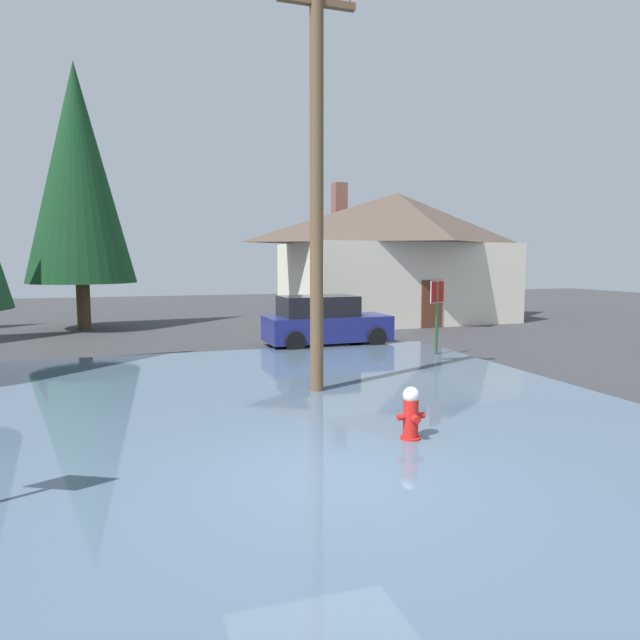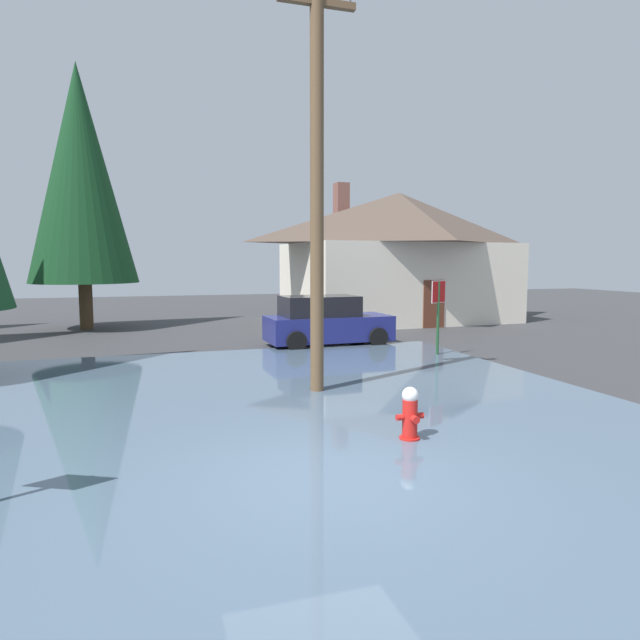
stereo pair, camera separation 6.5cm
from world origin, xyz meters
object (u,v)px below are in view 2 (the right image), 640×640
Objects in this scene: house at (398,255)px; parked_car at (326,322)px; fire_hydrant at (410,416)px; pine_tree_short_left at (80,174)px; stop_sign_far at (438,303)px; utility_pole at (317,181)px.

house reaches higher than parked_car.
pine_tree_short_left is at bearing 109.50° from fire_hydrant.
stop_sign_far is (4.31, 6.78, 1.13)m from fire_hydrant.
house is 8.87m from parked_car.
fire_hydrant is 18.17m from house.
utility_pole is 2.04× the size of parked_car.
house is (7.97, 12.80, -1.33)m from utility_pole.
pine_tree_short_left reaches higher than stop_sign_far.
stop_sign_far reaches higher than fire_hydrant.
utility_pole reaches higher than house.
fire_hydrant is at bearing -122.42° from stop_sign_far.
pine_tree_short_left is (-7.97, 7.24, 5.45)m from parked_car.
utility_pole reaches higher than stop_sign_far.
house is at bearing -3.41° from pine_tree_short_left.
pine_tree_short_left is (-13.64, 0.81, 3.17)m from house.
pine_tree_short_left is (-6.06, 17.12, 5.80)m from fire_hydrant.
house reaches higher than stop_sign_far.
house reaches higher than fire_hydrant.
fire_hydrant is 0.08× the size of house.
stop_sign_far is 0.54× the size of parked_car.
pine_tree_short_left is at bearing 112.62° from utility_pole.
utility_pole is 0.78× the size of house.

